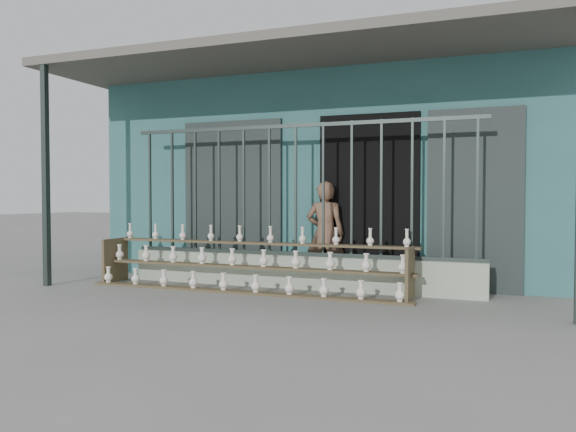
% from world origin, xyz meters
% --- Properties ---
extents(ground, '(60.00, 60.00, 0.00)m').
position_xyz_m(ground, '(0.00, 0.00, 0.00)').
color(ground, slate).
extents(workshop_building, '(7.40, 6.60, 3.21)m').
position_xyz_m(workshop_building, '(0.00, 4.23, 1.62)').
color(workshop_building, '#2E6161').
rests_on(workshop_building, ground).
extents(parapet_wall, '(5.00, 0.20, 0.45)m').
position_xyz_m(parapet_wall, '(0.00, 1.30, 0.23)').
color(parapet_wall, '#AABA9F').
rests_on(parapet_wall, ground).
extents(security_fence, '(5.00, 0.04, 1.80)m').
position_xyz_m(security_fence, '(-0.00, 1.30, 1.35)').
color(security_fence, '#283330').
rests_on(security_fence, parapet_wall).
extents(shelf_rack, '(4.50, 0.68, 0.85)m').
position_xyz_m(shelf_rack, '(-0.54, 0.89, 0.36)').
color(shelf_rack, brown).
rests_on(shelf_rack, ground).
extents(elderly_woman, '(0.57, 0.41, 1.47)m').
position_xyz_m(elderly_woman, '(0.31, 1.64, 0.73)').
color(elderly_woman, brown).
rests_on(elderly_woman, ground).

